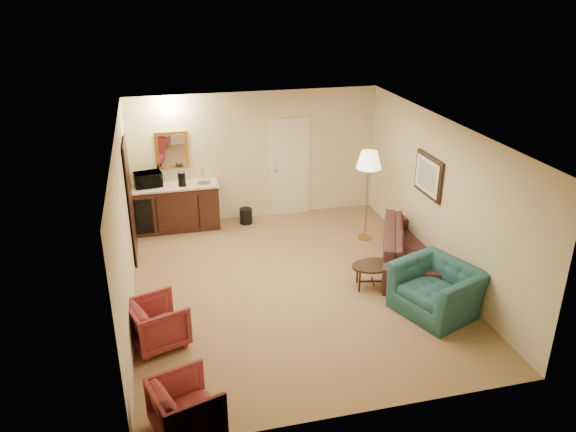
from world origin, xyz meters
name	(u,v)px	position (x,y,z in m)	size (l,w,h in m)	color
ground	(292,285)	(0.00, 0.00, 0.00)	(6.00, 6.00, 0.00)	#9B764F
room_walls	(275,171)	(-0.10, 0.77, 1.72)	(5.02, 6.01, 2.61)	beige
wetbar_cabinet	(177,207)	(-1.65, 2.72, 0.46)	(1.64, 0.58, 0.92)	#361911
sofa	(411,241)	(2.15, 0.21, 0.45)	(2.30, 0.67, 0.90)	black
teal_armchair	(438,282)	(1.89, -1.25, 0.50)	(1.14, 0.74, 1.00)	#205150
rose_chair_near	(158,321)	(-2.15, -1.08, 0.36)	(0.70, 0.66, 0.72)	maroon
rose_chair_far	(186,405)	(-1.90, -2.80, 0.36)	(0.69, 0.65, 0.71)	maroon
coffee_table	(373,276)	(1.25, -0.37, 0.21)	(0.72, 0.49, 0.41)	black
floor_lamp	(367,196)	(1.79, 1.40, 0.87)	(0.46, 0.46, 1.74)	gold
waste_bin	(246,216)	(-0.30, 2.65, 0.16)	(0.25, 0.25, 0.32)	black
microwave	(148,178)	(-2.15, 2.77, 1.09)	(0.50, 0.28, 0.34)	black
coffee_maker	(182,179)	(-1.52, 2.65, 1.06)	(0.15, 0.15, 0.27)	black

